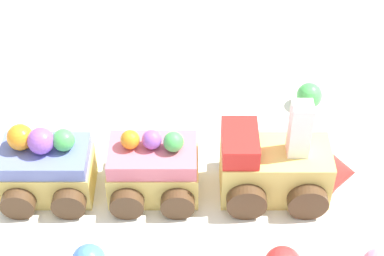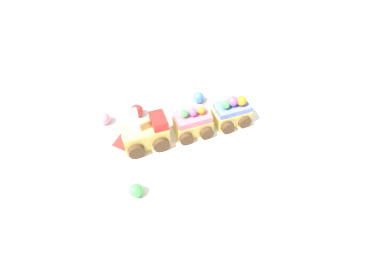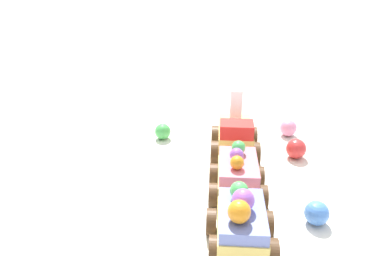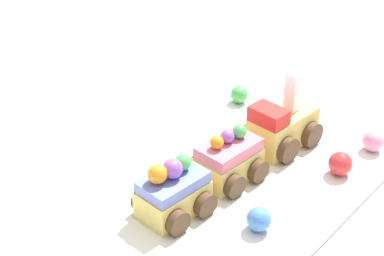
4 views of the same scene
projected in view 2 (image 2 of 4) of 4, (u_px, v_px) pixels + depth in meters
The scene contains 9 objects.
ground_plane at pixel (189, 150), 0.62m from camera, with size 10.00×10.00×0.00m, color #B2B2B7.
display_board at pixel (189, 148), 0.61m from camera, with size 0.80×0.35×0.01m, color white.
cake_train_locomotive at pixel (142, 135), 0.59m from camera, with size 0.12×0.07×0.10m.
cake_car_strawberry at pixel (193, 123), 0.62m from camera, with size 0.08×0.07×0.07m.
cake_car_blueberry at pixel (231, 112), 0.64m from camera, with size 0.08×0.07×0.07m.
gumball_blue at pixel (198, 97), 0.69m from camera, with size 0.03×0.03×0.03m, color #4C84E0.
gumball_green at pixel (136, 191), 0.52m from camera, with size 0.03×0.03×0.03m, color #4CBC56.
gumball_pink at pixel (104, 119), 0.64m from camera, with size 0.03×0.03×0.03m, color pink.
gumball_red at pixel (137, 111), 0.66m from camera, with size 0.03×0.03×0.03m, color red.
Camera 2 is at (0.16, 0.36, 0.48)m, focal length 28.00 mm.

